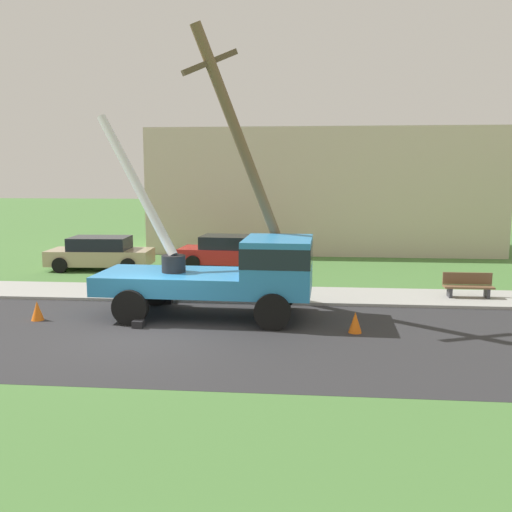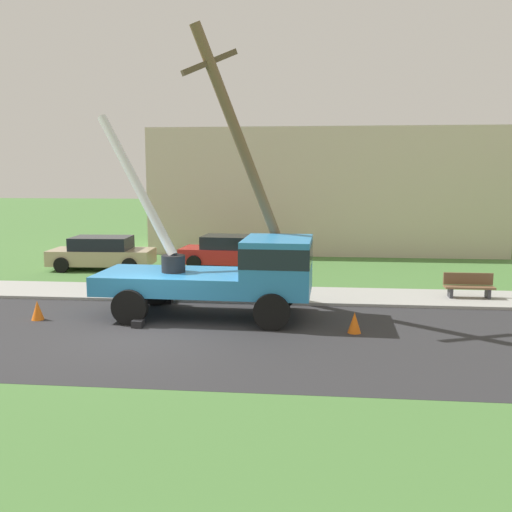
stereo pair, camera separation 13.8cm
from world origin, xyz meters
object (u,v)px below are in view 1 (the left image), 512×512
object	(u,v)px
traffic_cone_ahead	(355,322)
park_bench	(468,286)
traffic_cone_behind	(37,311)
utility_truck	(234,270)
leaning_utility_pole	(251,171)
parked_sedan_tan	(100,253)
parked_sedan_red	(230,252)

from	to	relation	value
traffic_cone_ahead	park_bench	bearing A→B (deg)	46.79
traffic_cone_ahead	park_bench	distance (m)	5.88
traffic_cone_behind	park_bench	size ratio (longest dim) A/B	0.35
utility_truck	leaning_utility_pole	xyz separation A→B (m)	(0.43, 0.84, 2.85)
leaning_utility_pole	parked_sedan_tan	bearing A→B (deg)	137.20
utility_truck	leaning_utility_pole	bearing A→B (deg)	62.74
parked_sedan_red	traffic_cone_ahead	bearing A→B (deg)	-64.51
traffic_cone_ahead	parked_sedan_tan	world-z (taller)	parked_sedan_tan
leaning_utility_pole	traffic_cone_ahead	world-z (taller)	leaning_utility_pole
utility_truck	traffic_cone_ahead	distance (m)	3.84
traffic_cone_behind	park_bench	bearing A→B (deg)	16.50
parked_sedan_red	park_bench	distance (m)	10.41
traffic_cone_ahead	park_bench	size ratio (longest dim) A/B	0.35
traffic_cone_behind	parked_sedan_red	distance (m)	10.40
parked_sedan_red	parked_sedan_tan	bearing A→B (deg)	-169.85
traffic_cone_ahead	traffic_cone_behind	bearing A→B (deg)	177.23
leaning_utility_pole	parked_sedan_tan	distance (m)	10.54
traffic_cone_ahead	traffic_cone_behind	world-z (taller)	same
traffic_cone_ahead	parked_sedan_red	xyz separation A→B (m)	(-4.73, 9.92, 0.43)
utility_truck	leaning_utility_pole	distance (m)	3.00
traffic_cone_ahead	parked_sedan_tan	size ratio (longest dim) A/B	0.12
leaning_utility_pole	traffic_cone_ahead	size ratio (longest dim) A/B	14.90
parked_sedan_tan	parked_sedan_red	bearing A→B (deg)	10.15
leaning_utility_pole	park_bench	distance (m)	8.24
park_bench	utility_truck	bearing A→B (deg)	-158.39
utility_truck	parked_sedan_red	size ratio (longest dim) A/B	1.50
utility_truck	parked_sedan_tan	distance (m)	10.25
utility_truck	parked_sedan_red	world-z (taller)	utility_truck
parked_sedan_red	park_bench	xyz separation A→B (m)	(8.75, -5.63, -0.25)
park_bench	traffic_cone_ahead	bearing A→B (deg)	-133.21
parked_sedan_red	leaning_utility_pole	bearing A→B (deg)	-77.31
utility_truck	park_bench	size ratio (longest dim) A/B	4.22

